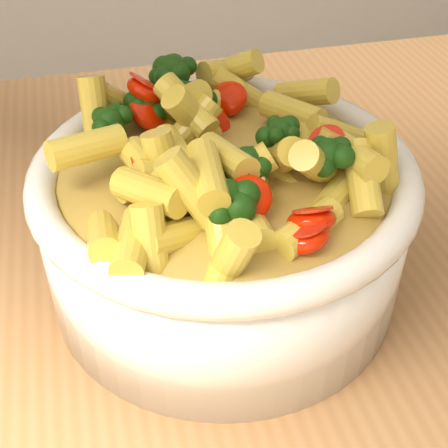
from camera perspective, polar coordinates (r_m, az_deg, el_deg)
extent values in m
cube|color=#B07A4B|center=(0.50, -4.74, -7.42)|extent=(1.20, 0.80, 0.04)
cylinder|color=#B07A4B|center=(1.22, 19.70, -5.57)|extent=(0.05, 0.05, 0.86)
cylinder|color=white|center=(0.45, 0.00, -0.50)|extent=(0.26, 0.26, 0.10)
ellipsoid|color=white|center=(0.48, 0.00, -3.44)|extent=(0.24, 0.24, 0.04)
torus|color=white|center=(0.42, 0.00, 4.82)|extent=(0.27, 0.27, 0.02)
ellipsoid|color=gold|center=(0.42, 0.00, 4.82)|extent=(0.23, 0.23, 0.03)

